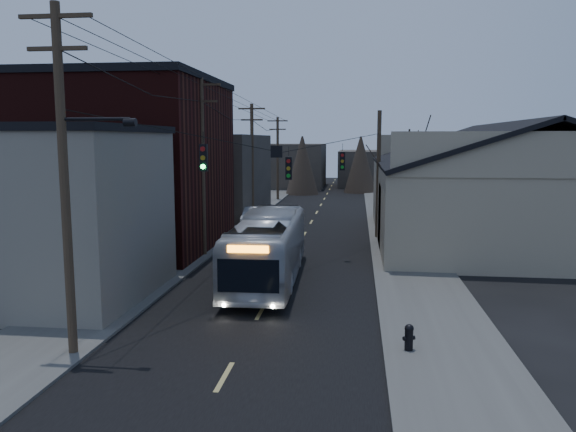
{
  "coord_description": "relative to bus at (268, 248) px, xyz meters",
  "views": [
    {
      "loc": [
        3.6,
        -12.64,
        6.62
      ],
      "look_at": [
        0.37,
        13.61,
        3.0
      ],
      "focal_mm": 35.0,
      "sensor_mm": 36.0,
      "label": 1
    }
  ],
  "objects": [
    {
      "name": "ground",
      "position": [
        0.47,
        -12.77,
        -1.58
      ],
      "size": [
        160.0,
        160.0,
        0.0
      ],
      "primitive_type": "plane",
      "color": "black",
      "rests_on": "ground"
    },
    {
      "name": "road_surface",
      "position": [
        0.47,
        17.23,
        -1.57
      ],
      "size": [
        9.0,
        110.0,
        0.02
      ],
      "primitive_type": "cube",
      "color": "black",
      "rests_on": "ground"
    },
    {
      "name": "sidewalk_left",
      "position": [
        -6.03,
        17.23,
        -1.52
      ],
      "size": [
        4.0,
        110.0,
        0.12
      ],
      "primitive_type": "cube",
      "color": "#474744",
      "rests_on": "ground"
    },
    {
      "name": "sidewalk_right",
      "position": [
        6.97,
        17.23,
        -1.52
      ],
      "size": [
        4.0,
        110.0,
        0.12
      ],
      "primitive_type": "cube",
      "color": "#474744",
      "rests_on": "ground"
    },
    {
      "name": "building_clapboard",
      "position": [
        -8.53,
        -3.77,
        1.92
      ],
      "size": [
        8.0,
        8.0,
        7.0
      ],
      "primitive_type": "cube",
      "color": "#6E665C",
      "rests_on": "ground"
    },
    {
      "name": "building_brick",
      "position": [
        -9.53,
        7.23,
        3.42
      ],
      "size": [
        10.0,
        12.0,
        10.0
      ],
      "primitive_type": "cube",
      "color": "black",
      "rests_on": "ground"
    },
    {
      "name": "building_left_far",
      "position": [
        -9.03,
        23.23,
        1.92
      ],
      "size": [
        9.0,
        14.0,
        7.0
      ],
      "primitive_type": "cube",
      "color": "#37322C",
      "rests_on": "ground"
    },
    {
      "name": "warehouse",
      "position": [
        13.47,
        12.23,
        1.11
      ],
      "size": [
        16.16,
        20.6,
        7.73
      ],
      "color": "gray",
      "rests_on": "ground"
    },
    {
      "name": "building_far_left",
      "position": [
        -5.53,
        52.23,
        1.42
      ],
      "size": [
        10.0,
        12.0,
        6.0
      ],
      "primitive_type": "cube",
      "color": "#37322C",
      "rests_on": "ground"
    },
    {
      "name": "building_far_right",
      "position": [
        7.47,
        57.23,
        0.92
      ],
      "size": [
        12.0,
        14.0,
        5.0
      ],
      "primitive_type": "cube",
      "color": "#37322C",
      "rests_on": "ground"
    },
    {
      "name": "bare_tree",
      "position": [
        6.97,
        7.23,
        2.02
      ],
      "size": [
        0.4,
        0.4,
        7.2
      ],
      "primitive_type": "cone",
      "color": "black",
      "rests_on": "ground"
    },
    {
      "name": "utility_lines",
      "position": [
        -2.64,
        11.37,
        3.37
      ],
      "size": [
        11.24,
        45.28,
        10.5
      ],
      "color": "#382B1E",
      "rests_on": "ground"
    },
    {
      "name": "bus",
      "position": [
        0.0,
        0.0,
        0.0
      ],
      "size": [
        2.98,
        11.44,
        3.17
      ],
      "primitive_type": "imported",
      "rotation": [
        0.0,
        0.0,
        3.17
      ],
      "color": "#A7ACB3",
      "rests_on": "ground"
    },
    {
      "name": "parked_car",
      "position": [
        -3.83,
        16.95,
        -0.88
      ],
      "size": [
        1.68,
        4.34,
        1.41
      ],
      "primitive_type": "imported",
      "rotation": [
        0.0,
        0.0,
        0.04
      ],
      "color": "#B5B9BE",
      "rests_on": "ground"
    },
    {
      "name": "fire_hydrant",
      "position": [
        5.76,
        -8.36,
        -1.02
      ],
      "size": [
        0.4,
        0.28,
        0.83
      ],
      "rotation": [
        0.0,
        0.0,
        0.38
      ],
      "color": "black",
      "rests_on": "sidewalk_right"
    }
  ]
}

